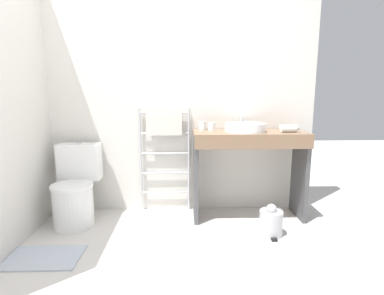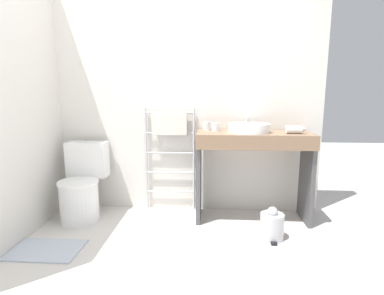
{
  "view_description": "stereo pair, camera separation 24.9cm",
  "coord_description": "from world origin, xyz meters",
  "px_view_note": "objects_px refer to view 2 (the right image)",
  "views": [
    {
      "loc": [
        0.05,
        -1.74,
        1.26
      ],
      "look_at": [
        0.13,
        0.83,
        0.79
      ],
      "focal_mm": 28.0,
      "sensor_mm": 36.0,
      "label": 1
    },
    {
      "loc": [
        0.3,
        -1.73,
        1.26
      ],
      "look_at": [
        0.13,
        0.83,
        0.79
      ],
      "focal_mm": 28.0,
      "sensor_mm": 36.0,
      "label": 2
    }
  ],
  "objects_px": {
    "sink_basin": "(249,128)",
    "cup_near_wall": "(207,126)",
    "towel_radiator": "(170,138)",
    "cup_near_edge": "(215,127)",
    "toilet": "(82,187)",
    "trash_bin": "(272,225)",
    "hair_dryer": "(295,129)"
  },
  "relations": [
    {
      "from": "cup_near_wall",
      "to": "sink_basin",
      "type": "bearing_deg",
      "value": -17.63
    },
    {
      "from": "cup_near_edge",
      "to": "hair_dryer",
      "type": "distance_m",
      "value": 0.75
    },
    {
      "from": "trash_bin",
      "to": "towel_radiator",
      "type": "bearing_deg",
      "value": 148.35
    },
    {
      "from": "towel_radiator",
      "to": "trash_bin",
      "type": "distance_m",
      "value": 1.32
    },
    {
      "from": "toilet",
      "to": "hair_dryer",
      "type": "xyz_separation_m",
      "value": [
        2.06,
        0.02,
        0.6
      ]
    },
    {
      "from": "cup_near_edge",
      "to": "sink_basin",
      "type": "bearing_deg",
      "value": -12.46
    },
    {
      "from": "cup_near_edge",
      "to": "hair_dryer",
      "type": "relative_size",
      "value": 0.43
    },
    {
      "from": "cup_near_edge",
      "to": "hair_dryer",
      "type": "height_order",
      "value": "cup_near_edge"
    },
    {
      "from": "toilet",
      "to": "cup_near_wall",
      "type": "distance_m",
      "value": 1.39
    },
    {
      "from": "towel_radiator",
      "to": "cup_near_wall",
      "type": "distance_m",
      "value": 0.42
    },
    {
      "from": "cup_near_wall",
      "to": "cup_near_edge",
      "type": "bearing_deg",
      "value": -33.87
    },
    {
      "from": "toilet",
      "to": "cup_near_wall",
      "type": "height_order",
      "value": "cup_near_wall"
    },
    {
      "from": "hair_dryer",
      "to": "cup_near_wall",
      "type": "bearing_deg",
      "value": 167.5
    },
    {
      "from": "cup_near_edge",
      "to": "trash_bin",
      "type": "distance_m",
      "value": 1.05
    },
    {
      "from": "hair_dryer",
      "to": "cup_near_edge",
      "type": "bearing_deg",
      "value": 170.45
    },
    {
      "from": "toilet",
      "to": "cup_near_wall",
      "type": "relative_size",
      "value": 8.85
    },
    {
      "from": "toilet",
      "to": "hair_dryer",
      "type": "bearing_deg",
      "value": 0.66
    },
    {
      "from": "sink_basin",
      "to": "trash_bin",
      "type": "xyz_separation_m",
      "value": [
        0.18,
        -0.4,
        -0.81
      ]
    },
    {
      "from": "hair_dryer",
      "to": "trash_bin",
      "type": "relative_size",
      "value": 0.66
    },
    {
      "from": "towel_radiator",
      "to": "hair_dryer",
      "type": "relative_size",
      "value": 5.74
    },
    {
      "from": "sink_basin",
      "to": "cup_near_wall",
      "type": "distance_m",
      "value": 0.43
    },
    {
      "from": "toilet",
      "to": "trash_bin",
      "type": "bearing_deg",
      "value": -9.96
    },
    {
      "from": "sink_basin",
      "to": "trash_bin",
      "type": "distance_m",
      "value": 0.92
    },
    {
      "from": "cup_near_wall",
      "to": "towel_radiator",
      "type": "bearing_deg",
      "value": 169.38
    },
    {
      "from": "sink_basin",
      "to": "cup_near_wall",
      "type": "xyz_separation_m",
      "value": [
        -0.41,
        0.13,
        -0.0
      ]
    },
    {
      "from": "cup_near_wall",
      "to": "cup_near_edge",
      "type": "distance_m",
      "value": 0.11
    },
    {
      "from": "hair_dryer",
      "to": "trash_bin",
      "type": "xyz_separation_m",
      "value": [
        -0.24,
        -0.34,
        -0.8
      ]
    },
    {
      "from": "toilet",
      "to": "cup_near_edge",
      "type": "height_order",
      "value": "cup_near_edge"
    },
    {
      "from": "toilet",
      "to": "trash_bin",
      "type": "xyz_separation_m",
      "value": [
        1.82,
        -0.32,
        -0.2
      ]
    },
    {
      "from": "sink_basin",
      "to": "cup_near_edge",
      "type": "bearing_deg",
      "value": 167.54
    },
    {
      "from": "towel_radiator",
      "to": "hair_dryer",
      "type": "distance_m",
      "value": 1.24
    },
    {
      "from": "towel_radiator",
      "to": "cup_near_wall",
      "type": "height_order",
      "value": "towel_radiator"
    }
  ]
}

